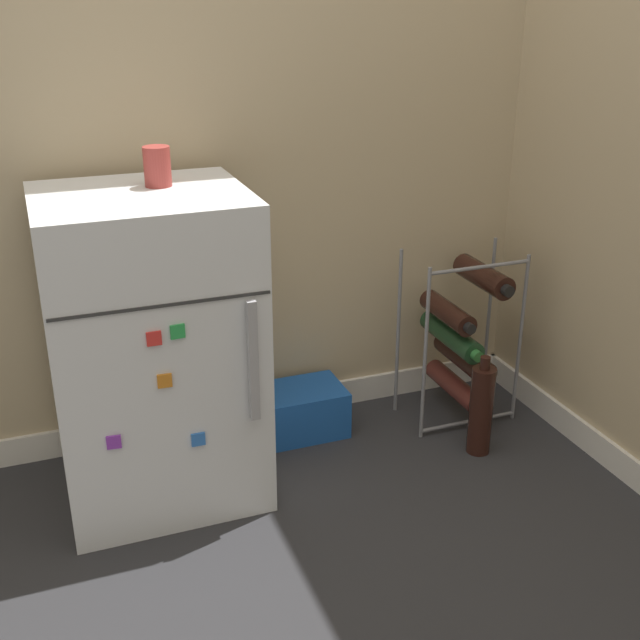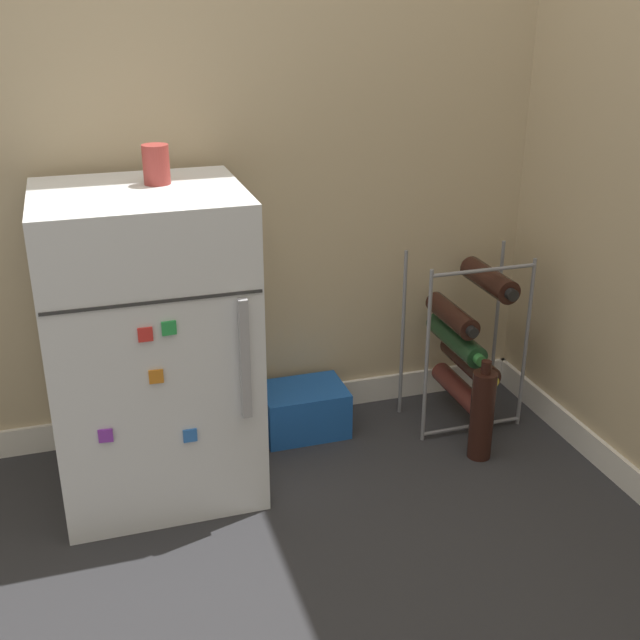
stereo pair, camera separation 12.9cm
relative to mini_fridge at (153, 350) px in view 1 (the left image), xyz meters
The scene contains 7 objects.
ground_plane 0.67m from the mini_fridge, 47.05° to the right, with size 14.00×14.00×0.00m, color #28282B.
wall_back 0.93m from the mini_fridge, 41.84° to the left, with size 6.88×0.07×2.50m.
mini_fridge is the anchor object (origin of this frame).
wine_rack 1.03m from the mini_fridge, ahead, with size 0.36×0.33×0.58m.
soda_box 0.62m from the mini_fridge, 17.01° to the left, with size 0.27×0.20×0.16m.
fridge_top_cup 0.50m from the mini_fridge, 42.99° to the left, with size 0.07×0.07×0.10m.
loose_bottle_floor 1.02m from the mini_fridge, ahead, with size 0.07×0.07×0.33m.
Camera 1 is at (-0.62, -1.65, 1.36)m, focal length 45.00 mm.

